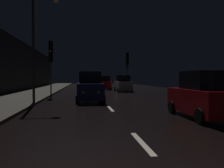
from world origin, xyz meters
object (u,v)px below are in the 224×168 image
(traffic_light_far_left, at_px, (51,56))
(car_distant_taillights, at_px, (105,83))
(streetlamp_overhead, at_px, (41,32))
(car_approaching_headlights, at_px, (90,88))
(car_parked_right_far, at_px, (123,84))
(traffic_light_far_right, at_px, (127,63))
(car_parked_right_near, at_px, (203,96))

(traffic_light_far_left, relative_size, car_distant_taillights, 1.27)
(streetlamp_overhead, xyz_separation_m, car_approaching_headlights, (3.13, 2.04, -3.63))
(car_parked_right_far, bearing_deg, car_distant_taillights, 18.17)
(streetlamp_overhead, height_order, car_parked_right_far, streetlamp_overhead)
(streetlamp_overhead, xyz_separation_m, car_distant_taillights, (5.92, 19.62, -3.70))
(car_approaching_headlights, bearing_deg, traffic_light_far_left, -143.87)
(streetlamp_overhead, relative_size, car_distant_taillights, 1.73)
(traffic_light_far_left, xyz_separation_m, car_distant_taillights, (6.20, 12.92, -2.80))
(traffic_light_far_left, distance_m, streetlamp_overhead, 6.77)
(traffic_light_far_right, height_order, car_parked_right_near, traffic_light_far_right)
(car_distant_taillights, bearing_deg, car_parked_right_far, -161.83)
(traffic_light_far_right, distance_m, car_parked_right_far, 3.17)
(traffic_light_far_left, height_order, streetlamp_overhead, streetlamp_overhead)
(streetlamp_overhead, bearing_deg, car_parked_right_near, -36.81)
(car_parked_right_far, distance_m, car_parked_right_near, 19.86)
(car_distant_taillights, bearing_deg, car_parked_right_near, -175.90)
(traffic_light_far_right, bearing_deg, traffic_light_far_left, -59.41)
(streetlamp_overhead, bearing_deg, traffic_light_far_left, 92.34)
(car_parked_right_near, bearing_deg, traffic_light_far_right, -2.17)
(traffic_light_far_left, bearing_deg, car_parked_right_far, 145.32)
(traffic_light_far_right, height_order, car_distant_taillights, traffic_light_far_right)
(car_approaching_headlights, relative_size, car_parked_right_far, 1.06)
(traffic_light_far_right, distance_m, car_distant_taillights, 5.68)
(streetlamp_overhead, bearing_deg, car_parked_right_far, 61.16)
(streetlamp_overhead, xyz_separation_m, car_parked_right_far, (7.74, 14.07, -3.69))
(traffic_light_far_left, distance_m, car_distant_taillights, 14.60)
(traffic_light_far_right, distance_m, car_parked_right_near, 21.40)
(streetlamp_overhead, bearing_deg, car_approaching_headlights, 33.05)
(traffic_light_far_right, xyz_separation_m, car_approaching_headlights, (-5.42, -13.37, -2.70))
(traffic_light_far_left, bearing_deg, car_distant_taillights, 167.13)
(traffic_light_far_right, relative_size, car_approaching_headlights, 1.17)
(traffic_light_far_left, distance_m, car_parked_right_near, 15.11)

